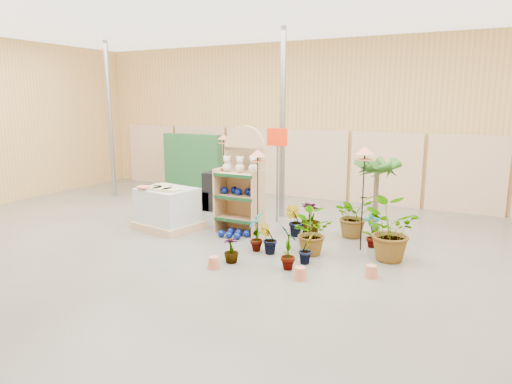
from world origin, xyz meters
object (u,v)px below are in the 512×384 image
Objects in this scene: bird_table_front at (258,156)px; display_shelf at (242,184)px; potted_plant_2 at (309,232)px; pallet_stack at (167,209)px.

display_shelf is at bearing 144.57° from bird_table_front.
bird_table_front is 2.19× the size of potted_plant_2.
potted_plant_2 is (3.43, -0.22, -0.03)m from pallet_stack.
bird_table_front reaches higher than pallet_stack.
bird_table_front is at bearing -34.17° from display_shelf.
display_shelf is at bearing 155.68° from potted_plant_2.
bird_table_front is at bearing 161.44° from potted_plant_2.
pallet_stack is (-1.57, -0.62, -0.60)m from display_shelf.
potted_plant_2 is at bearing -18.56° from bird_table_front.
potted_plant_2 is at bearing 6.74° from pallet_stack.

